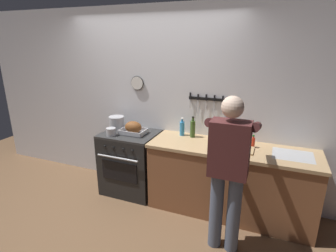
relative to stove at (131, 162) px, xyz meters
name	(u,v)px	position (x,y,z in m)	size (l,w,h in m)	color
ground_plane	(107,235)	(0.22, -0.99, -0.45)	(8.00, 8.00, 0.00)	brown
wall_back	(154,101)	(0.22, 0.36, 0.85)	(6.00, 0.13, 2.60)	silver
counter_block	(230,180)	(1.43, 0.00, 0.01)	(2.03, 0.65, 0.90)	brown
stove	(131,162)	(0.00, 0.00, 0.00)	(0.76, 0.67, 0.90)	black
person_cook	(229,166)	(1.49, -0.63, 0.50)	(0.51, 0.63, 1.66)	#4C566B
roasting_pan	(133,128)	(0.07, -0.01, 0.53)	(0.35, 0.26, 0.18)	#B7B7BC
stock_pot	(117,123)	(-0.27, 0.10, 0.54)	(0.22, 0.22, 0.18)	#B7B7BC
saucepan	(111,132)	(-0.18, -0.19, 0.50)	(0.13, 0.13, 0.11)	#B7B7BC
cutting_board	(238,149)	(1.50, -0.05, 0.46)	(0.36, 0.24, 0.02)	tan
bottle_dish_soap	(182,128)	(0.71, 0.18, 0.55)	(0.07, 0.07, 0.25)	#338CCC
bottle_wine_red	(239,134)	(1.47, 0.15, 0.58)	(0.08, 0.08, 0.32)	#47141E
bottle_olive_oil	(193,128)	(0.87, 0.17, 0.57)	(0.07, 0.07, 0.29)	#385623
bottle_cooking_oil	(221,130)	(1.23, 0.24, 0.57)	(0.06, 0.06, 0.28)	gold
bottle_hot_sauce	(253,142)	(1.65, 0.09, 0.51)	(0.04, 0.04, 0.16)	red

